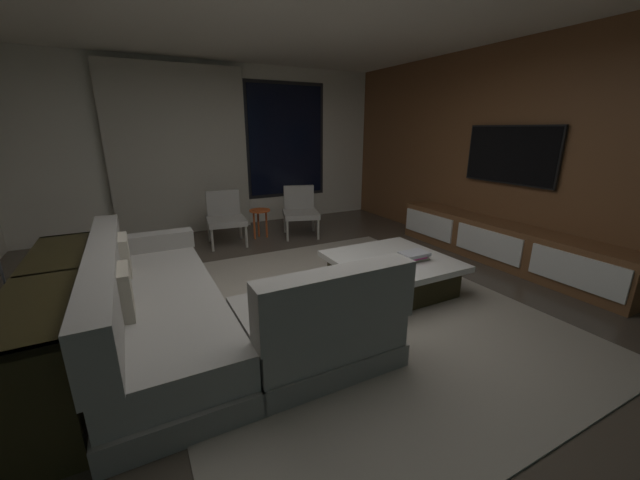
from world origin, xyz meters
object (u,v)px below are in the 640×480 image
at_px(sectional_couch, 197,311).
at_px(accent_chair_by_curtain, 225,215).
at_px(book_stack_on_coffee_table, 414,256).
at_px(mounted_tv, 510,155).
at_px(console_table_behind_couch, 57,316).
at_px(media_console, 502,244).
at_px(accent_chair_near_window, 300,208).
at_px(coffee_table, 391,273).
at_px(side_stool, 260,215).

xyz_separation_m(sectional_couch, accent_chair_by_curtain, (0.86, 2.61, 0.14)).
relative_size(book_stack_on_coffee_table, accent_chair_by_curtain, 0.39).
bearing_deg(mounted_tv, book_stack_on_coffee_table, -168.88).
height_order(book_stack_on_coffee_table, accent_chair_by_curtain, accent_chair_by_curtain).
bearing_deg(mounted_tv, console_table_behind_couch, -178.01).
height_order(sectional_couch, media_console, sectional_couch).
xyz_separation_m(sectional_couch, console_table_behind_couch, (-0.91, 0.13, 0.13)).
distance_m(accent_chair_near_window, mounted_tv, 3.05).
xyz_separation_m(book_stack_on_coffee_table, accent_chair_near_window, (-0.13, 2.55, 0.03)).
relative_size(accent_chair_by_curtain, media_console, 0.25).
bearing_deg(book_stack_on_coffee_table, console_table_behind_couch, 176.65).
xyz_separation_m(media_console, mounted_tv, (0.18, 0.20, 1.10)).
xyz_separation_m(accent_chair_near_window, accent_chair_by_curtain, (-1.18, 0.10, 0.00)).
distance_m(accent_chair_near_window, console_table_behind_couch, 3.79).
height_order(sectional_couch, coffee_table, sectional_couch).
height_order(accent_chair_near_window, console_table_behind_couch, accent_chair_near_window).
height_order(media_console, console_table_behind_couch, console_table_behind_couch).
distance_m(coffee_table, side_stool, 2.58).
relative_size(coffee_table, accent_chair_by_curtain, 1.49).
bearing_deg(accent_chair_by_curtain, mounted_tv, -36.76).
xyz_separation_m(book_stack_on_coffee_table, mounted_tv, (1.78, 0.35, 0.94)).
xyz_separation_m(media_console, console_table_behind_couch, (-4.68, 0.03, 0.16)).
height_order(book_stack_on_coffee_table, media_console, media_console).
relative_size(media_console, mounted_tv, 2.49).
height_order(accent_chair_by_curtain, console_table_behind_couch, accent_chair_by_curtain).
xyz_separation_m(sectional_couch, book_stack_on_coffee_table, (2.17, -0.05, 0.12)).
relative_size(coffee_table, mounted_tv, 0.93).
relative_size(coffee_table, console_table_behind_couch, 0.55).
height_order(sectional_couch, mounted_tv, mounted_tv).
relative_size(sectional_couch, side_stool, 5.43).
xyz_separation_m(accent_chair_near_window, side_stool, (-0.64, 0.11, -0.06)).
height_order(sectional_couch, side_stool, sectional_couch).
xyz_separation_m(accent_chair_by_curtain, console_table_behind_couch, (-1.77, -2.48, -0.02)).
xyz_separation_m(coffee_table, side_stool, (-0.61, 2.50, 0.19)).
bearing_deg(sectional_couch, book_stack_on_coffee_table, -1.34).
relative_size(accent_chair_by_curtain, console_table_behind_couch, 0.37).
distance_m(sectional_couch, accent_chair_near_window, 3.23).
height_order(sectional_couch, accent_chair_near_window, sectional_couch).
relative_size(mounted_tv, console_table_behind_couch, 0.59).
xyz_separation_m(book_stack_on_coffee_table, media_console, (1.60, 0.15, -0.16)).
relative_size(sectional_couch, mounted_tv, 2.01).
bearing_deg(accent_chair_near_window, media_console, -54.28).
bearing_deg(media_console, coffee_table, 179.76).
relative_size(sectional_couch, coffee_table, 2.16).
bearing_deg(accent_chair_near_window, book_stack_on_coffee_table, -87.12).
bearing_deg(sectional_couch, media_console, 1.53).
bearing_deg(accent_chair_near_window, console_table_behind_couch, -141.24).
bearing_deg(sectional_couch, accent_chair_near_window, 50.79).
bearing_deg(book_stack_on_coffee_table, accent_chair_by_curtain, 116.22).
distance_m(accent_chair_by_curtain, mounted_tv, 3.96).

